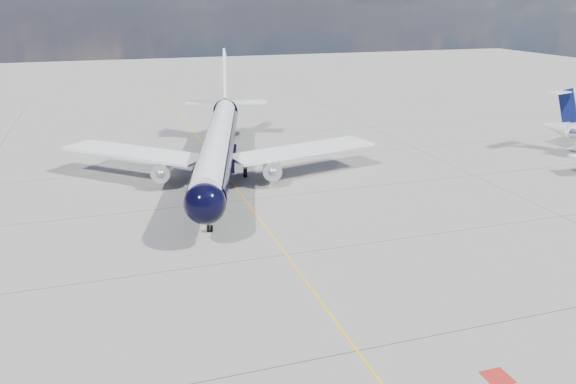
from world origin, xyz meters
name	(u,v)px	position (x,y,z in m)	size (l,w,h in m)	color
ground	(235,186)	(0.00, 30.00, 0.00)	(320.00, 320.00, 0.00)	gray
taxiway_centerline	(245,200)	(0.00, 25.00, 0.00)	(0.16, 160.00, 0.01)	#FDB70D
red_marking	(497,377)	(6.80, -10.00, 0.00)	(1.60, 1.60, 0.01)	maroon
main_airliner	(219,143)	(-0.96, 34.51, 4.40)	(39.05, 48.34, 14.18)	black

